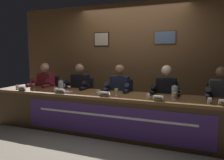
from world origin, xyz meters
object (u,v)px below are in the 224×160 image
Objects in this scene: juice_glass_right at (175,94)px; water_cup_right at (148,97)px; water_cup_left at (56,90)px; juice_glass_center at (116,91)px; conference_table at (110,107)px; water_cup_far_right at (210,101)px; panelist_far_left at (44,86)px; juice_glass_left at (69,88)px; water_cup_center at (98,92)px; panelist_left at (78,88)px; chair_left at (83,99)px; chair_right at (166,106)px; water_pitcher_left_side at (61,86)px; water_pitcher_right_side at (175,92)px; juice_glass_far_left at (34,85)px; nameplate_center at (104,94)px; document_stack_left at (66,92)px; chair_far_right at (218,110)px; chair_far_left at (50,96)px; chair_center at (122,102)px; panelist_center at (119,91)px; panelist_far_right at (221,97)px; panelist_right at (165,94)px; nameplate_right at (158,98)px; water_cup_far_left at (17,87)px; nameplate_far_left at (22,88)px.

juice_glass_right is 1.46× the size of water_cup_right.
water_cup_left is 0.69× the size of juice_glass_center.
conference_table is at bearing 172.23° from water_cup_right.
water_cup_left is at bearing 179.61° from water_cup_far_right.
panelist_far_left is 9.95× the size of juice_glass_left.
water_cup_left is 1.00× the size of water_cup_center.
chair_left is at bearing 90.00° from panelist_left.
chair_right is at bearing 75.56° from water_cup_right.
water_cup_right is 1.78m from water_pitcher_left_side.
water_pitcher_right_side reaches higher than water_cup_left.
juice_glass_far_left reaches higher than water_cup_far_right.
juice_glass_right is at bearing -74.62° from chair_right.
nameplate_center is 0.21m from juice_glass_center.
water_pitcher_right_side is at bearing 5.02° from document_stack_left.
chair_far_right is (0.70, 0.70, -0.37)m from juice_glass_right.
conference_table is at bearing 163.91° from juice_glass_center.
water_cup_left is 0.18m from document_stack_left.
chair_far_left is 1.79m from chair_center.
water_cup_far_right is 2.66m from water_pitcher_left_side.
water_cup_left is at bearing -177.98° from juice_glass_center.
juice_glass_left reaches higher than conference_table.
water_cup_left is 0.07× the size of panelist_center.
juice_glass_right is 0.10× the size of panelist_far_right.
chair_left is 0.90m from chair_center.
panelist_right is at bearing 111.03° from juice_glass_right.
chair_left is 0.96m from panelist_center.
water_cup_center is (-0.17, 0.11, -0.00)m from nameplate_center.
water_cup_far_right reaches higher than document_stack_left.
juice_glass_far_left is (0.16, -0.69, 0.37)m from chair_far_left.
nameplate_center is 2.19× the size of water_cup_center.
water_pitcher_right_side is (1.08, -0.32, 0.10)m from panelist_center.
juice_glass_center is 0.73m from nameplate_right.
chair_right is 1.09m from water_cup_far_right.
water_cup_far_left is 2.16m from chair_center.
panelist_center reaches higher than juice_glass_far_left.
nameplate_right is (1.91, -0.08, 0.00)m from water_cup_left.
juice_glass_left is (1.22, 0.01, 0.05)m from water_cup_far_left.
chair_far_left reaches higher than nameplate_far_left.
water_cup_far_right is (1.58, -0.79, 0.32)m from chair_center.
water_cup_far_left is at bearing -145.01° from chair_left.
juice_glass_far_left reaches higher than water_cup_right.
juice_glass_far_left is 2.65m from chair_right.
panelist_far_left is 0.94m from water_cup_left.
water_cup_far_left is (-0.20, -0.57, 0.04)m from panelist_far_left.
juice_glass_center is at bearing -178.53° from juice_glass_right.
water_cup_left is 1.34m from chair_center.
panelist_far_right reaches higher than nameplate_right.
panelist_far_right is (1.79, 0.00, 0.00)m from panelist_center.
nameplate_far_left is at bearing -176.86° from juice_glass_right.
water_cup_right is 0.47m from water_pitcher_right_side.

